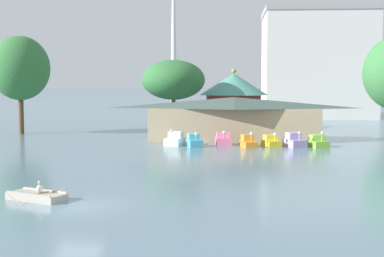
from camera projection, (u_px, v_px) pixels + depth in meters
The scene contains 14 objects.
ground_plane at pixel (78, 207), 29.10m from camera, with size 2000.00×2000.00×0.00m, color slate.
rowboat_with_rower at pixel (37, 196), 30.78m from camera, with size 3.66×3.37×1.34m.
pedal_boat_white at pixel (175, 140), 58.48m from camera, with size 2.24×2.82×1.78m.
pedal_boat_cyan at pixel (194, 141), 57.19m from camera, with size 1.99×2.65×1.59m.
pedal_boat_pink at pixel (223, 140), 58.93m from camera, with size 1.88×2.63×1.61m.
pedal_boat_orange at pixel (248, 142), 57.17m from camera, with size 1.95×3.08×1.64m.
pedal_boat_yellow at pixel (271, 142), 57.57m from camera, with size 2.11×2.97×1.54m.
pedal_boat_lavender at pixel (294, 141), 56.96m from camera, with size 2.36×2.93×1.70m.
pedal_boat_lime at pixel (318, 142), 56.76m from camera, with size 2.18×2.69×1.71m.
boathouse at pixel (234, 118), 63.56m from camera, with size 20.89×6.40×5.01m.
green_roof_pavilion at pixel (234, 98), 80.57m from camera, with size 10.00×10.00×8.79m.
shoreline_tree_tall_left at pixel (20, 68), 71.30m from camera, with size 7.66×7.66×12.76m.
shoreline_tree_mid at pixel (173, 80), 75.80m from camera, with size 8.74×8.74×9.86m.
background_building_block at pixel (317, 64), 107.78m from camera, with size 20.98×17.33×20.99m.
Camera 1 is at (7.98, -28.20, 6.45)m, focal length 51.40 mm.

